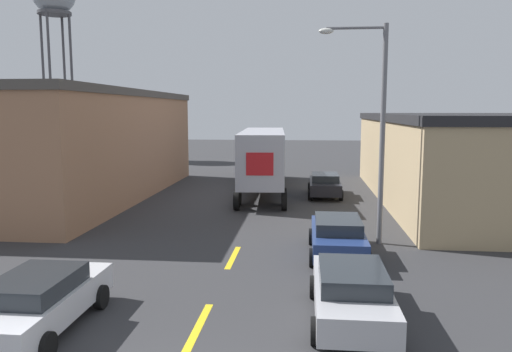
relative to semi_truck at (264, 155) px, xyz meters
The scene contains 9 objects.
road_centerline 20.37m from the semi_truck, 89.54° to the right, with size 0.20×14.07×0.01m.
warehouse_left 12.76m from the semi_truck, 165.90° to the right, with size 11.73×20.73×6.31m.
warehouse_right 13.46m from the semi_truck, 10.50° to the right, with size 12.85×21.09×4.95m.
semi_truck is the anchor object (origin of this frame).
parked_car_right_mid 14.57m from the semi_truck, 74.69° to the right, with size 2.00×4.49×1.38m.
parked_car_left_near 21.18m from the semi_truck, 99.53° to the right, with size 2.00×4.49×1.38m.
parked_car_right_near 19.96m from the semi_truck, 78.92° to the right, with size 2.00×4.49×1.38m.
parked_car_right_far 4.41m from the semi_truck, 21.68° to the right, with size 2.00×4.49×1.38m.
street_lamp 13.46m from the semi_truck, 66.59° to the right, with size 2.57×0.32×8.32m.
Camera 1 is at (2.51, -7.17, 5.14)m, focal length 35.00 mm.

